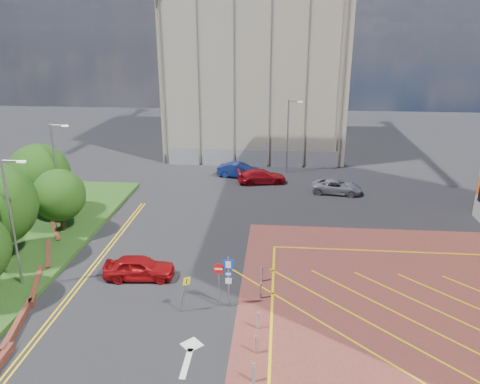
# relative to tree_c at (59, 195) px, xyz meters

# --- Properties ---
(ground) EXTENTS (140.00, 140.00, 0.00)m
(ground) POSITION_rel_tree_c_xyz_m (13.50, -10.00, -3.19)
(ground) COLOR black
(ground) RESTS_ON ground
(forecourt) EXTENTS (26.00, 26.00, 0.02)m
(forecourt) POSITION_rel_tree_c_xyz_m (27.50, -10.00, -3.18)
(forecourt) COLOR brown
(forecourt) RESTS_ON ground
(retaining_wall) EXTENTS (6.06, 20.33, 0.40)m
(retaining_wall) POSITION_rel_tree_c_xyz_m (1.70, -8.00, -2.99)
(retaining_wall) COLOR brown
(retaining_wall) RESTS_ON ground
(tree_c) EXTENTS (4.00, 4.00, 4.90)m
(tree_c) POSITION_rel_tree_c_xyz_m (0.00, 0.00, 0.00)
(tree_c) COLOR #3D2B1C
(tree_c) RESTS_ON grass_bed
(tree_d) EXTENTS (5.00, 5.00, 6.08)m
(tree_d) POSITION_rel_tree_c_xyz_m (-3.00, 3.00, 0.68)
(tree_d) COLOR #3D2B1C
(tree_d) RESTS_ON grass_bed
(lamp_left_near) EXTENTS (1.53, 0.16, 8.00)m
(lamp_left_near) POSITION_rel_tree_c_xyz_m (1.08, -8.00, 1.47)
(lamp_left_near) COLOR #9EA0A8
(lamp_left_near) RESTS_ON grass_bed
(lamp_left_far) EXTENTS (1.53, 0.16, 8.00)m
(lamp_left_far) POSITION_rel_tree_c_xyz_m (-0.92, 2.00, 1.47)
(lamp_left_far) COLOR #9EA0A8
(lamp_left_far) RESTS_ON grass_bed
(lamp_back) EXTENTS (1.53, 0.16, 8.00)m
(lamp_back) POSITION_rel_tree_c_xyz_m (17.58, 18.00, 1.17)
(lamp_back) COLOR #9EA0A8
(lamp_back) RESTS_ON ground
(sign_cluster) EXTENTS (1.17, 0.12, 3.20)m
(sign_cluster) POSITION_rel_tree_c_xyz_m (13.80, -9.02, -1.24)
(sign_cluster) COLOR #9EA0A8
(sign_cluster) RESTS_ON ground
(warning_sign) EXTENTS (0.69, 0.41, 2.25)m
(warning_sign) POSITION_rel_tree_c_xyz_m (11.61, -9.76, -1.76)
(warning_sign) COLOR #9EA0A8
(warning_sign) RESTS_ON ground
(bollard_row) EXTENTS (0.14, 11.14, 0.90)m
(bollard_row) POSITION_rel_tree_c_xyz_m (15.80, -11.67, -2.72)
(bollard_row) COLOR #9EA0A8
(bollard_row) RESTS_ON forecourt
(construction_building) EXTENTS (21.20, 19.20, 22.00)m
(construction_building) POSITION_rel_tree_c_xyz_m (13.50, 30.00, 7.81)
(construction_building) COLOR gray
(construction_building) RESTS_ON ground
(construction_fence) EXTENTS (21.60, 0.06, 2.00)m
(construction_fence) POSITION_rel_tree_c_xyz_m (14.50, 20.00, -2.19)
(construction_fence) COLOR gray
(construction_fence) RESTS_ON ground
(car_red_left) EXTENTS (4.63, 2.18, 1.53)m
(car_red_left) POSITION_rel_tree_c_xyz_m (7.93, -6.26, -2.43)
(car_red_left) COLOR #A00D10
(car_red_left) RESTS_ON ground
(car_blue_back) EXTENTS (4.93, 2.55, 1.55)m
(car_blue_back) POSITION_rel_tree_c_xyz_m (12.44, 15.76, -2.42)
(car_blue_back) COLOR navy
(car_blue_back) RESTS_ON ground
(car_red_back) EXTENTS (5.27, 2.95, 1.44)m
(car_red_back) POSITION_rel_tree_c_xyz_m (14.91, 13.93, -2.47)
(car_red_back) COLOR #A40E15
(car_red_back) RESTS_ON ground
(car_silver_back) EXTENTS (5.05, 2.83, 1.33)m
(car_silver_back) POSITION_rel_tree_c_xyz_m (22.30, 11.43, -2.53)
(car_silver_back) COLOR #A9A8B0
(car_silver_back) RESTS_ON ground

